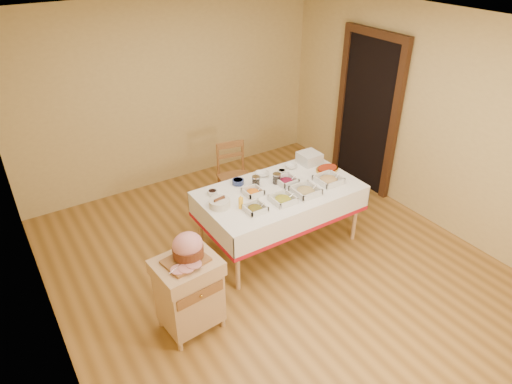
# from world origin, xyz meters

# --- Properties ---
(room_shell) EXTENTS (5.00, 5.00, 5.00)m
(room_shell) POSITION_xyz_m (0.00, 0.00, 1.30)
(room_shell) COLOR olive
(room_shell) RESTS_ON ground
(doorway) EXTENTS (0.09, 1.10, 2.20)m
(doorway) POSITION_xyz_m (2.20, 0.90, 1.11)
(doorway) COLOR black
(doorway) RESTS_ON ground
(dining_table) EXTENTS (1.82, 1.02, 0.76)m
(dining_table) POSITION_xyz_m (0.30, 0.30, 0.60)
(dining_table) COLOR tan
(dining_table) RESTS_ON ground
(butcher_cart) EXTENTS (0.60, 0.51, 0.79)m
(butcher_cart) POSITION_xyz_m (-1.16, -0.32, 0.45)
(butcher_cart) COLOR tan
(butcher_cart) RESTS_ON ground
(dining_chair) EXTENTS (0.47, 0.46, 0.90)m
(dining_chair) POSITION_xyz_m (0.29, 1.32, 0.46)
(dining_chair) COLOR brown
(dining_chair) RESTS_ON ground
(ham_on_board) EXTENTS (0.39, 0.37, 0.26)m
(ham_on_board) POSITION_xyz_m (-1.12, -0.29, 0.90)
(ham_on_board) COLOR brown
(ham_on_board) RESTS_ON butcher_cart
(serving_dish_a) EXTENTS (0.22, 0.21, 0.09)m
(serving_dish_a) POSITION_xyz_m (-0.18, 0.08, 0.79)
(serving_dish_a) COLOR silver
(serving_dish_a) RESTS_ON dining_table
(serving_dish_b) EXTENTS (0.24, 0.24, 0.10)m
(serving_dish_b) POSITION_xyz_m (0.17, 0.06, 0.79)
(serving_dish_b) COLOR silver
(serving_dish_b) RESTS_ON dining_table
(serving_dish_c) EXTENTS (0.28, 0.28, 0.11)m
(serving_dish_c) POSITION_xyz_m (0.48, 0.07, 0.80)
(serving_dish_c) COLOR silver
(serving_dish_c) RESTS_ON dining_table
(serving_dish_d) EXTENTS (0.28, 0.28, 0.10)m
(serving_dish_d) POSITION_xyz_m (0.87, 0.13, 0.79)
(serving_dish_d) COLOR silver
(serving_dish_d) RESTS_ON dining_table
(serving_dish_e) EXTENTS (0.21, 0.20, 0.09)m
(serving_dish_e) POSITION_xyz_m (-0.02, 0.37, 0.79)
(serving_dish_e) COLOR silver
(serving_dish_e) RESTS_ON dining_table
(serving_dish_f) EXTENTS (0.23, 0.22, 0.11)m
(serving_dish_f) POSITION_xyz_m (0.44, 0.37, 0.79)
(serving_dish_f) COLOR silver
(serving_dish_f) RESTS_ON dining_table
(small_bowl_left) EXTENTS (0.11, 0.11, 0.05)m
(small_bowl_left) POSITION_xyz_m (-0.40, 0.61, 0.79)
(small_bowl_left) COLOR silver
(small_bowl_left) RESTS_ON dining_table
(small_bowl_mid) EXTENTS (0.14, 0.14, 0.06)m
(small_bowl_mid) POSITION_xyz_m (-0.04, 0.66, 0.79)
(small_bowl_mid) COLOR navy
(small_bowl_mid) RESTS_ON dining_table
(small_bowl_right) EXTENTS (0.10, 0.10, 0.05)m
(small_bowl_right) POSITION_xyz_m (0.53, 0.59, 0.79)
(small_bowl_right) COLOR silver
(small_bowl_right) RESTS_ON dining_table
(bowl_white_imported) EXTENTS (0.21, 0.21, 0.04)m
(bowl_white_imported) POSITION_xyz_m (0.31, 0.68, 0.78)
(bowl_white_imported) COLOR silver
(bowl_white_imported) RESTS_ON dining_table
(bowl_small_imported) EXTENTS (0.18, 0.18, 0.05)m
(bowl_small_imported) POSITION_xyz_m (0.71, 0.65, 0.78)
(bowl_small_imported) COLOR silver
(bowl_small_imported) RESTS_ON dining_table
(preserve_jar_left) EXTENTS (0.09, 0.09, 0.12)m
(preserve_jar_left) POSITION_xyz_m (0.12, 0.52, 0.81)
(preserve_jar_left) COLOR silver
(preserve_jar_left) RESTS_ON dining_table
(preserve_jar_right) EXTENTS (0.10, 0.10, 0.12)m
(preserve_jar_right) POSITION_xyz_m (0.35, 0.44, 0.81)
(preserve_jar_right) COLOR silver
(preserve_jar_right) RESTS_ON dining_table
(mustard_bottle) EXTENTS (0.05, 0.05, 0.16)m
(mustard_bottle) POSITION_xyz_m (-0.28, 0.20, 0.83)
(mustard_bottle) COLOR yellow
(mustard_bottle) RESTS_ON dining_table
(bread_basket) EXTENTS (0.23, 0.23, 0.10)m
(bread_basket) POSITION_xyz_m (-0.45, 0.35, 0.80)
(bread_basket) COLOR silver
(bread_basket) RESTS_ON dining_table
(plate_stack) EXTENTS (0.25, 0.25, 0.14)m
(plate_stack) POSITION_xyz_m (0.98, 0.63, 0.83)
(plate_stack) COLOR silver
(plate_stack) RESTS_ON dining_table
(brass_platter) EXTENTS (0.30, 0.22, 0.04)m
(brass_platter) POSITION_xyz_m (1.05, 0.36, 0.78)
(brass_platter) COLOR #B88C33
(brass_platter) RESTS_ON dining_table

